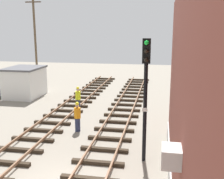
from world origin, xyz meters
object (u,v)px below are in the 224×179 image
track_worker_distant (78,99)px  utility_pole_far (35,41)px  signal_mast (146,87)px  control_hut (25,82)px  track_worker_foreground (77,117)px

track_worker_distant → utility_pole_far: bearing=129.5°
signal_mast → track_worker_distant: 9.78m
signal_mast → track_worker_distant: (-5.60, 7.56, -2.67)m
control_hut → track_worker_distant: (6.18, -3.41, -0.46)m
track_worker_foreground → track_worker_distant: bearing=106.8°
control_hut → utility_pole_far: bearing=105.0°
track_worker_foreground → track_worker_distant: (-1.32, 4.36, 0.00)m
utility_pole_far → track_worker_distant: 12.89m
utility_pole_far → track_worker_foreground: bearing=-56.6°
utility_pole_far → track_worker_distant: bearing=-50.5°
signal_mast → track_worker_foreground: (-4.28, 3.20, -2.67)m
signal_mast → track_worker_foreground: signal_mast is taller
track_worker_distant → control_hut: bearing=151.1°
control_hut → utility_pole_far: 7.19m
control_hut → track_worker_distant: size_ratio=2.03×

